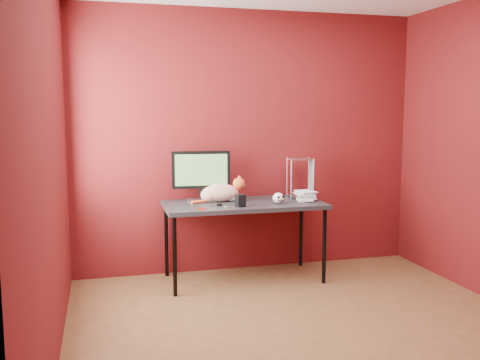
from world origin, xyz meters
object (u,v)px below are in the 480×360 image
object	(u,v)px
speaker	(240,201)
skull_mug	(278,198)
monitor	(201,173)
cat	(221,193)
book_stack	(298,147)
desk	(244,208)

from	to	relation	value
speaker	skull_mug	bearing A→B (deg)	-6.08
skull_mug	speaker	xyz separation A→B (m)	(-0.38, -0.06, -0.00)
monitor	skull_mug	bearing A→B (deg)	-20.96
monitor	speaker	xyz separation A→B (m)	(0.29, -0.38, -0.22)
cat	book_stack	size ratio (longest dim) A/B	0.51
desk	speaker	size ratio (longest dim) A/B	13.61
speaker	book_stack	size ratio (longest dim) A/B	0.11
cat	skull_mug	size ratio (longest dim) A/B	4.92
speaker	monitor	bearing A→B (deg)	111.34
monitor	cat	world-z (taller)	monitor
cat	speaker	xyz separation A→B (m)	(0.11, -0.31, -0.04)
monitor	book_stack	size ratio (longest dim) A/B	0.54
cat	monitor	bearing A→B (deg)	161.08
desk	cat	xyz separation A→B (m)	(-0.20, 0.11, 0.14)
monitor	speaker	size ratio (longest dim) A/B	5.06
monitor	book_stack	bearing A→B (deg)	-8.07
monitor	speaker	world-z (taller)	monitor
book_stack	monitor	bearing A→B (deg)	167.47
skull_mug	book_stack	size ratio (longest dim) A/B	0.10
book_stack	speaker	bearing A→B (deg)	-163.67
skull_mug	book_stack	xyz separation A→B (m)	(0.23, 0.12, 0.47)
skull_mug	book_stack	bearing A→B (deg)	13.35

